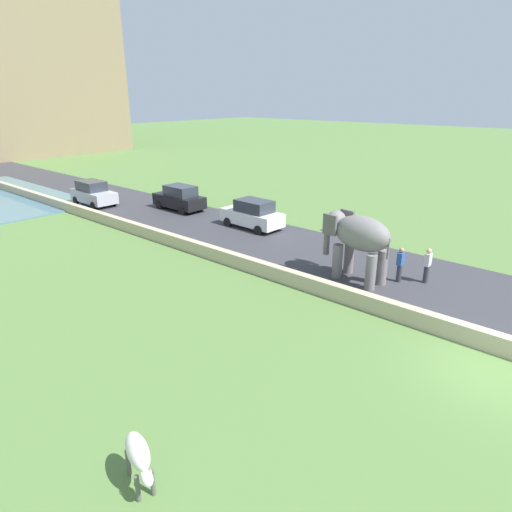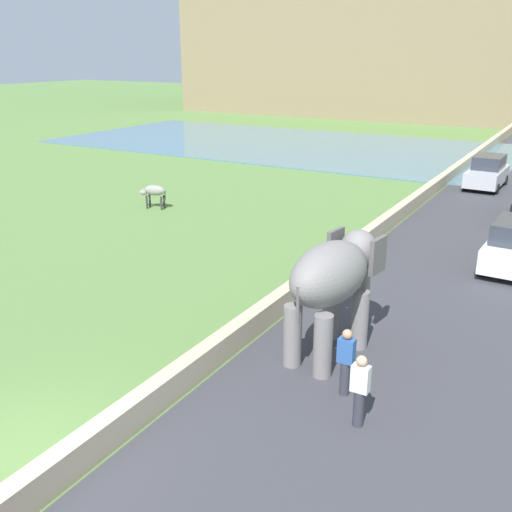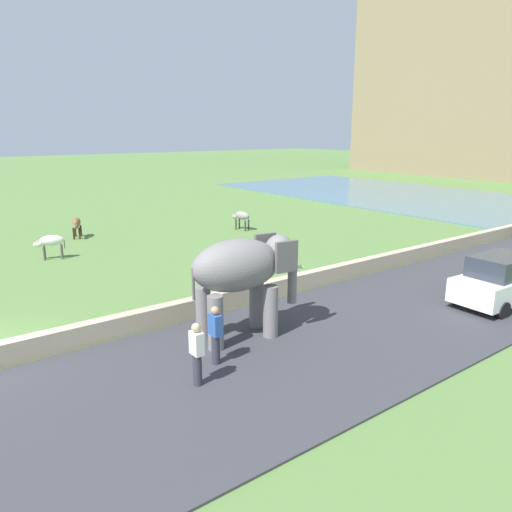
{
  "view_description": "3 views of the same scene",
  "coord_description": "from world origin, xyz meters",
  "views": [
    {
      "loc": [
        -13.12,
        -1.89,
        7.82
      ],
      "look_at": [
        -0.25,
        9.21,
        1.56
      ],
      "focal_mm": 30.91,
      "sensor_mm": 36.0,
      "label": 1
    },
    {
      "loc": [
        8.41,
        -5.72,
        7.22
      ],
      "look_at": [
        0.61,
        7.81,
        1.76
      ],
      "focal_mm": 41.35,
      "sensor_mm": 36.0,
      "label": 2
    },
    {
      "loc": [
        14.33,
        -1.09,
        5.94
      ],
      "look_at": [
        1.89,
        8.24,
        1.91
      ],
      "focal_mm": 34.19,
      "sensor_mm": 36.0,
      "label": 3
    }
  ],
  "objects": [
    {
      "name": "cow_grey",
      "position": [
        -9.63,
        15.77,
        0.84
      ],
      "size": [
        1.42,
        0.66,
        1.15
      ],
      "color": "gray",
      "rests_on": "ground"
    },
    {
      "name": "cow_brown",
      "position": [
        -13.31,
        7.0,
        0.84
      ],
      "size": [
        1.4,
        0.86,
        1.15
      ],
      "color": "brown",
      "rests_on": "ground"
    },
    {
      "name": "barrier_wall",
      "position": [
        1.2,
        18.0,
        0.33
      ],
      "size": [
        0.4,
        110.0,
        0.66
      ],
      "primitive_type": "cube",
      "color": "tan",
      "rests_on": "ground"
    },
    {
      "name": "elephant",
      "position": [
        3.46,
        6.63,
        2.04
      ],
      "size": [
        1.75,
        3.55,
        2.99
      ],
      "color": "slate",
      "rests_on": "ground"
    },
    {
      "name": "person_beside_elephant",
      "position": [
        5.14,
        4.07,
        0.87
      ],
      "size": [
        0.36,
        0.22,
        1.63
      ],
      "color": "#33333D",
      "rests_on": "ground"
    },
    {
      "name": "lake",
      "position": [
        -14.0,
        37.01,
        0.04
      ],
      "size": [
        36.0,
        18.0,
        0.08
      ],
      "primitive_type": "cube",
      "color": "slate",
      "rests_on": "ground"
    },
    {
      "name": "cow_white",
      "position": [
        -9.33,
        4.57,
        0.84
      ],
      "size": [
        0.79,
        1.42,
        1.15
      ],
      "color": "silver",
      "rests_on": "ground"
    },
    {
      "name": "car_white",
      "position": [
        6.57,
        15.38,
        0.9
      ],
      "size": [
        1.91,
        4.06,
        1.8
      ],
      "color": "white",
      "rests_on": "ground"
    },
    {
      "name": "person_trailing",
      "position": [
        4.47,
        5.01,
        0.87
      ],
      "size": [
        0.36,
        0.22,
        1.63
      ],
      "color": "#33333D",
      "rests_on": "ground"
    }
  ]
}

